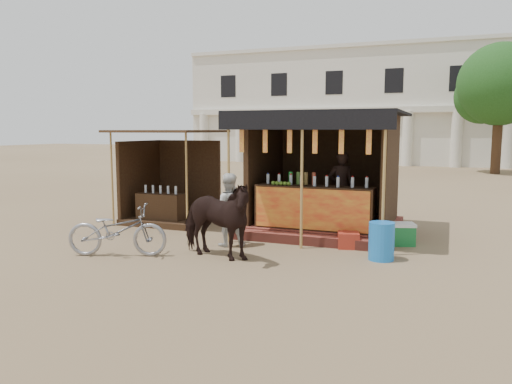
{
  "coord_description": "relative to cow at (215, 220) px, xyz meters",
  "views": [
    {
      "loc": [
        3.76,
        -7.99,
        2.39
      ],
      "look_at": [
        0.0,
        1.6,
        1.1
      ],
      "focal_mm": 35.0,
      "sensor_mm": 36.0,
      "label": 1
    }
  ],
  "objects": [
    {
      "name": "ground",
      "position": [
        0.27,
        -0.21,
        -0.73
      ],
      "size": [
        120.0,
        120.0,
        0.0
      ],
      "primitive_type": "plane",
      "color": "#846B4C",
      "rests_on": "ground"
    },
    {
      "name": "main_stall",
      "position": [
        1.29,
        3.15,
        0.29
      ],
      "size": [
        3.6,
        3.61,
        2.78
      ],
      "color": "brown",
      "rests_on": "ground"
    },
    {
      "name": "secondary_stall",
      "position": [
        -2.89,
        3.03,
        0.12
      ],
      "size": [
        2.4,
        2.4,
        2.38
      ],
      "color": "#362513",
      "rests_on": "ground"
    },
    {
      "name": "cow",
      "position": [
        0.0,
        0.0,
        0.0
      ],
      "size": [
        1.86,
        1.13,
        1.47
      ],
      "primitive_type": "imported",
      "rotation": [
        0.0,
        0.0,
        1.36
      ],
      "color": "black",
      "rests_on": "ground"
    },
    {
      "name": "motorbike",
      "position": [
        -1.81,
        -0.51,
        -0.24
      ],
      "size": [
        1.99,
        1.25,
        0.99
      ],
      "primitive_type": "imported",
      "rotation": [
        0.0,
        0.0,
        1.92
      ],
      "color": "gray",
      "rests_on": "ground"
    },
    {
      "name": "bystander",
      "position": [
        -0.2,
        1.02,
        0.02
      ],
      "size": [
        0.91,
        0.84,
        1.51
      ],
      "primitive_type": "imported",
      "rotation": [
        0.0,
        0.0,
        3.61
      ],
      "color": "silver",
      "rests_on": "ground"
    },
    {
      "name": "blue_barrel",
      "position": [
        2.9,
        1.01,
        -0.38
      ],
      "size": [
        0.55,
        0.55,
        0.7
      ],
      "primitive_type": "cylinder",
      "rotation": [
        0.0,
        0.0,
        -0.2
      ],
      "color": "blue",
      "rests_on": "ground"
    },
    {
      "name": "red_crate",
      "position": [
        2.16,
        1.74,
        -0.57
      ],
      "size": [
        0.51,
        0.5,
        0.32
      ],
      "primitive_type": "cube",
      "rotation": [
        0.0,
        0.0,
        0.25
      ],
      "color": "#9F291A",
      "rests_on": "ground"
    },
    {
      "name": "cooler",
      "position": [
        3.08,
        2.39,
        -0.5
      ],
      "size": [
        0.74,
        0.61,
        0.46
      ],
      "color": "#1A7633",
      "rests_on": "ground"
    },
    {
      "name": "background_building",
      "position": [
        -1.73,
        29.74,
        3.25
      ],
      "size": [
        26.0,
        7.45,
        8.18
      ],
      "color": "silver",
      "rests_on": "ground"
    },
    {
      "name": "tree",
      "position": [
        6.08,
        21.93,
        3.9
      ],
      "size": [
        4.5,
        4.4,
        7.0
      ],
      "color": "#382314",
      "rests_on": "ground"
    }
  ]
}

